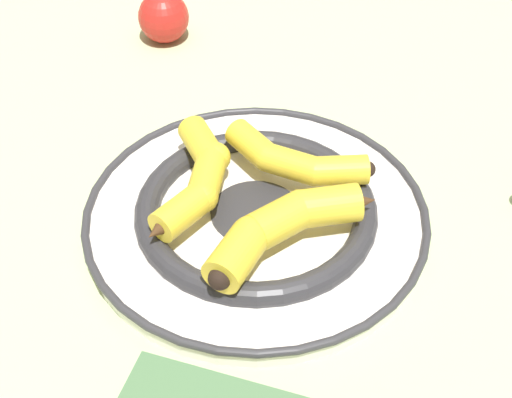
{
  "coord_description": "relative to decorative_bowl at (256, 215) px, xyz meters",
  "views": [
    {
      "loc": [
        0.29,
        0.46,
        0.54
      ],
      "look_at": [
        -0.01,
        0.02,
        0.04
      ],
      "focal_mm": 50.0,
      "sensor_mm": 36.0,
      "label": 1
    }
  ],
  "objects": [
    {
      "name": "banana_b",
      "position": [
        0.04,
        -0.05,
        0.04
      ],
      "size": [
        0.14,
        0.14,
        0.03
      ],
      "rotation": [
        0.0,
        0.0,
        -2.31
      ],
      "color": "yellow",
      "rests_on": "decorative_bowl"
    },
    {
      "name": "banana_a",
      "position": [
        0.01,
        0.06,
        0.04
      ],
      "size": [
        0.2,
        0.07,
        0.04
      ],
      "rotation": [
        0.0,
        0.0,
        0.04
      ],
      "color": "yellow",
      "rests_on": "decorative_bowl"
    },
    {
      "name": "banana_c",
      "position": [
        -0.06,
        -0.02,
        0.04
      ],
      "size": [
        0.1,
        0.16,
        0.03
      ],
      "rotation": [
        0.0,
        0.0,
        -4.18
      ],
      "color": "yellow",
      "rests_on": "decorative_bowl"
    },
    {
      "name": "ground_plane",
      "position": [
        0.01,
        -0.02,
        -0.02
      ],
      "size": [
        2.8,
        2.8,
        0.0
      ],
      "primitive_type": "plane",
      "color": "#B2C693"
    },
    {
      "name": "apple",
      "position": [
        -0.11,
        -0.39,
        0.02
      ],
      "size": [
        0.07,
        0.07,
        0.08
      ],
      "color": "red",
      "rests_on": "ground_plane"
    },
    {
      "name": "decorative_bowl",
      "position": [
        0.0,
        0.0,
        0.0
      ],
      "size": [
        0.36,
        0.36,
        0.04
      ],
      "color": "white",
      "rests_on": "ground_plane"
    }
  ]
}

